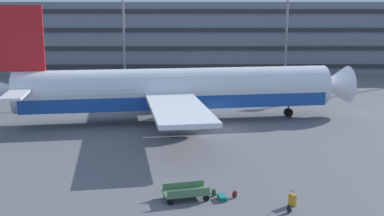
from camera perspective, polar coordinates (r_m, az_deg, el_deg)
name	(u,v)px	position (r m, az deg, el deg)	size (l,w,h in m)	color
ground_plane	(222,129)	(43.69, 3.63, -2.55)	(600.00, 600.00, 0.00)	#5B5B60
terminal_structure	(203,37)	(89.14, 1.35, 8.56)	(153.53, 15.49, 12.40)	slate
airliner	(173,91)	(46.31, -2.36, 2.12)	(37.12, 29.96, 11.22)	silver
light_mast_left	(123,6)	(76.82, -8.31, 12.11)	(1.80, 0.50, 20.06)	gray
suitcase_teal	(292,200)	(27.13, 12.01, -10.75)	(0.41, 0.46, 0.91)	orange
suitcase_laid_flat	(222,198)	(27.50, 3.65, -10.73)	(0.56, 0.83, 0.26)	#147266
backpack_scuffed	(234,194)	(27.81, 5.13, -10.32)	(0.36, 0.37, 0.49)	maroon
backpack_navy	(289,209)	(26.27, 11.67, -11.82)	(0.34, 0.37, 0.52)	black
backpack_small	(214,193)	(27.99, 2.72, -10.15)	(0.35, 0.35, 0.48)	#264C26
baggage_cart	(186,192)	(27.41, -0.73, -10.13)	(3.37, 1.89, 0.82)	#4C724C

